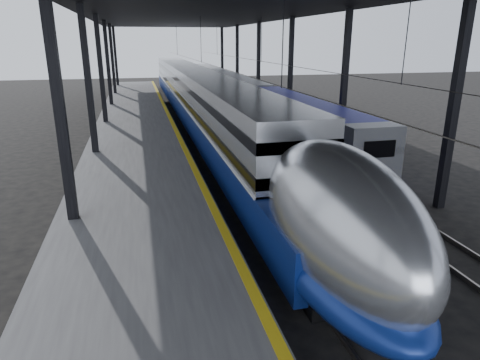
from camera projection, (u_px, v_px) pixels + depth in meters
name	position (u px, v px, depth m)	size (l,w,h in m)	color
ground	(266.00, 297.00, 12.49)	(160.00, 160.00, 0.00)	black
platform	(136.00, 140.00, 30.05)	(6.00, 80.00, 1.00)	#4C4C4F
yellow_strip	(176.00, 131.00, 30.51)	(0.30, 80.00, 0.01)	gold
rails	(247.00, 140.00, 31.95)	(6.52, 80.00, 0.16)	slate
canopy	(210.00, 9.00, 28.57)	(18.00, 75.00, 9.47)	black
tgv_train	(199.00, 100.00, 37.49)	(3.22, 65.20, 4.62)	silver
second_train	(238.00, 95.00, 44.33)	(2.57, 56.05, 3.54)	#16178F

